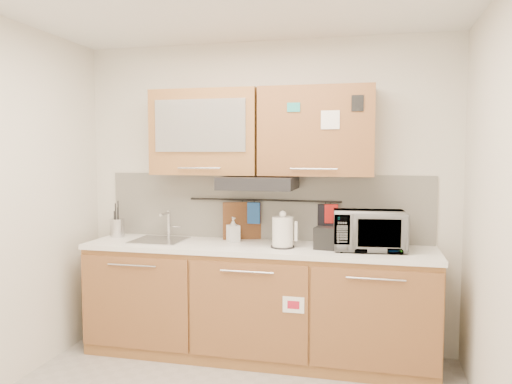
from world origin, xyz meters
The scene contains 17 objects.
wall_back centered at (0.00, 1.50, 1.30)m, with size 3.20×3.20×0.00m, color silver.
base_cabinet centered at (0.00, 1.19, 0.41)m, with size 2.80×0.64×0.88m.
countertop centered at (0.00, 1.19, 0.90)m, with size 2.82×0.62×0.04m, color white.
backsplash centered at (0.00, 1.49, 1.20)m, with size 2.80×0.02×0.56m, color silver.
upper_cabinets centered at (0.00, 1.32, 1.83)m, with size 1.82×0.37×0.70m.
range_hood centered at (0.00, 1.25, 1.42)m, with size 0.60×0.46×0.10m, color black.
sink centered at (-0.85, 1.21, 0.92)m, with size 0.42×0.40×0.26m.
utensil_rail centered at (0.00, 1.45, 1.26)m, with size 0.02×0.02×1.30m, color black.
utensil_crock centered at (-1.30, 1.31, 1.00)m, with size 0.14×0.14×0.32m.
kettle centered at (0.22, 1.15, 1.04)m, with size 0.21×0.19×0.29m.
toaster centered at (0.58, 1.15, 1.01)m, with size 0.24×0.17×0.17m.
microwave centered at (0.88, 1.21, 1.07)m, with size 0.54×0.36×0.30m, color #999999.
soap_bottle centered at (-0.23, 1.31, 1.02)m, with size 0.09×0.10×0.21m, color #999999.
cutting_board centered at (-0.19, 1.44, 1.04)m, with size 0.33×0.02×0.41m, color brown.
oven_mitt centered at (-0.08, 1.44, 1.15)m, with size 0.11×0.03×0.18m, color #214F98.
dark_pouch centered at (0.52, 1.44, 1.14)m, with size 0.12×0.04×0.19m, color black.
pot_holder centered at (0.56, 1.44, 1.16)m, with size 0.13×0.02×0.15m, color red.
Camera 1 is at (0.90, -2.67, 1.66)m, focal length 35.00 mm.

